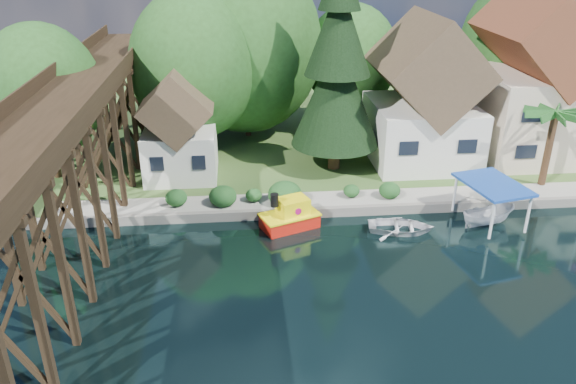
{
  "coord_description": "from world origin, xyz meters",
  "views": [
    {
      "loc": [
        -6.77,
        -23.73,
        16.57
      ],
      "look_at": [
        -4.07,
        6.0,
        2.75
      ],
      "focal_mm": 35.0,
      "sensor_mm": 36.0,
      "label": 1
    }
  ],
  "objects_px": {
    "house_left": "(423,101)",
    "house_center": "(539,80)",
    "boat_white_a": "(401,225)",
    "boat_canopy": "(489,207)",
    "trestle_bridge": "(68,163)",
    "shed": "(179,132)",
    "palm_tree": "(555,116)",
    "tugboat": "(290,216)",
    "conifer": "(337,67)"
  },
  "relations": [
    {
      "from": "house_center",
      "to": "boat_white_a",
      "type": "height_order",
      "value": "house_center"
    },
    {
      "from": "shed",
      "to": "boat_canopy",
      "type": "relative_size",
      "value": 1.58
    },
    {
      "from": "palm_tree",
      "to": "house_center",
      "type": "bearing_deg",
      "value": 73.28
    },
    {
      "from": "shed",
      "to": "boat_white_a",
      "type": "xyz_separation_m",
      "value": [
        13.8,
        -8.91,
        -3.41
      ]
    },
    {
      "from": "house_left",
      "to": "house_center",
      "type": "bearing_deg",
      "value": 3.18
    },
    {
      "from": "palm_tree",
      "to": "boat_canopy",
      "type": "height_order",
      "value": "palm_tree"
    },
    {
      "from": "conifer",
      "to": "boat_white_a",
      "type": "height_order",
      "value": "conifer"
    },
    {
      "from": "palm_tree",
      "to": "boat_canopy",
      "type": "xyz_separation_m",
      "value": [
        -5.8,
        -4.5,
        -4.27
      ]
    },
    {
      "from": "palm_tree",
      "to": "boat_white_a",
      "type": "relative_size",
      "value": 1.44
    },
    {
      "from": "conifer",
      "to": "palm_tree",
      "type": "height_order",
      "value": "conifer"
    },
    {
      "from": "boat_white_a",
      "to": "boat_canopy",
      "type": "height_order",
      "value": "boat_canopy"
    },
    {
      "from": "palm_tree",
      "to": "tugboat",
      "type": "xyz_separation_m",
      "value": [
        -18.03,
        -3.67,
        -4.73
      ]
    },
    {
      "from": "tugboat",
      "to": "boat_white_a",
      "type": "relative_size",
      "value": 0.99
    },
    {
      "from": "conifer",
      "to": "shed",
      "type": "bearing_deg",
      "value": -177.89
    },
    {
      "from": "trestle_bridge",
      "to": "tugboat",
      "type": "bearing_deg",
      "value": 7.45
    },
    {
      "from": "palm_tree",
      "to": "trestle_bridge",
      "type": "bearing_deg",
      "value": -170.12
    },
    {
      "from": "house_left",
      "to": "shed",
      "type": "xyz_separation_m",
      "value": [
        -18.0,
        -1.5,
        -1.31
      ]
    },
    {
      "from": "house_center",
      "to": "shed",
      "type": "xyz_separation_m",
      "value": [
        -27.0,
        -2.0,
        -2.59
      ]
    },
    {
      "from": "house_center",
      "to": "palm_tree",
      "type": "bearing_deg",
      "value": -106.72
    },
    {
      "from": "trestle_bridge",
      "to": "shed",
      "type": "bearing_deg",
      "value": 61.81
    },
    {
      "from": "house_center",
      "to": "palm_tree",
      "type": "xyz_separation_m",
      "value": [
        -1.82,
        -6.07,
        -0.93
      ]
    },
    {
      "from": "trestle_bridge",
      "to": "palm_tree",
      "type": "bearing_deg",
      "value": 9.88
    },
    {
      "from": "house_left",
      "to": "boat_canopy",
      "type": "relative_size",
      "value": 2.22
    },
    {
      "from": "shed",
      "to": "conifer",
      "type": "bearing_deg",
      "value": 2.11
    },
    {
      "from": "trestle_bridge",
      "to": "house_center",
      "type": "xyz_separation_m",
      "value": [
        32.0,
        11.33,
        1.07
      ]
    },
    {
      "from": "shed",
      "to": "tugboat",
      "type": "xyz_separation_m",
      "value": [
        7.14,
        -7.74,
        -3.07
      ]
    },
    {
      "from": "shed",
      "to": "boat_canopy",
      "type": "height_order",
      "value": "shed"
    },
    {
      "from": "palm_tree",
      "to": "house_left",
      "type": "bearing_deg",
      "value": 142.18
    },
    {
      "from": "shed",
      "to": "tugboat",
      "type": "distance_m",
      "value": 10.97
    },
    {
      "from": "trestle_bridge",
      "to": "shed",
      "type": "xyz_separation_m",
      "value": [
        5.0,
        9.33,
        -1.52
      ]
    },
    {
      "from": "trestle_bridge",
      "to": "house_center",
      "type": "relative_size",
      "value": 3.18
    },
    {
      "from": "house_left",
      "to": "palm_tree",
      "type": "xyz_separation_m",
      "value": [
        7.18,
        -5.57,
        0.35
      ]
    },
    {
      "from": "boat_canopy",
      "to": "palm_tree",
      "type": "bearing_deg",
      "value": 37.82
    },
    {
      "from": "conifer",
      "to": "tugboat",
      "type": "height_order",
      "value": "conifer"
    },
    {
      "from": "house_left",
      "to": "house_center",
      "type": "distance_m",
      "value": 9.1
    },
    {
      "from": "boat_white_a",
      "to": "boat_canopy",
      "type": "xyz_separation_m",
      "value": [
        5.58,
        0.35,
        0.81
      ]
    },
    {
      "from": "tugboat",
      "to": "boat_canopy",
      "type": "relative_size",
      "value": 0.79
    },
    {
      "from": "boat_canopy",
      "to": "trestle_bridge",
      "type": "bearing_deg",
      "value": -178.22
    },
    {
      "from": "house_center",
      "to": "tugboat",
      "type": "distance_m",
      "value": 22.83
    },
    {
      "from": "tugboat",
      "to": "boat_canopy",
      "type": "xyz_separation_m",
      "value": [
        12.24,
        -0.83,
        0.47
      ]
    },
    {
      "from": "palm_tree",
      "to": "boat_canopy",
      "type": "bearing_deg",
      "value": -142.18
    },
    {
      "from": "trestle_bridge",
      "to": "house_left",
      "type": "distance_m",
      "value": 25.42
    },
    {
      "from": "conifer",
      "to": "tugboat",
      "type": "distance_m",
      "value": 11.69
    },
    {
      "from": "conifer",
      "to": "boat_canopy",
      "type": "distance_m",
      "value": 13.96
    },
    {
      "from": "conifer",
      "to": "trestle_bridge",
      "type": "bearing_deg",
      "value": -148.97
    },
    {
      "from": "house_left",
      "to": "conifer",
      "type": "xyz_separation_m",
      "value": [
        -6.81,
        -1.09,
        2.95
      ]
    },
    {
      "from": "trestle_bridge",
      "to": "boat_canopy",
      "type": "xyz_separation_m",
      "value": [
        24.38,
        0.76,
        -4.13
      ]
    },
    {
      "from": "house_left",
      "to": "boat_canopy",
      "type": "height_order",
      "value": "house_left"
    },
    {
      "from": "trestle_bridge",
      "to": "boat_canopy",
      "type": "relative_size",
      "value": 8.88
    },
    {
      "from": "house_left",
      "to": "boat_white_a",
      "type": "bearing_deg",
      "value": -111.94
    }
  ]
}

